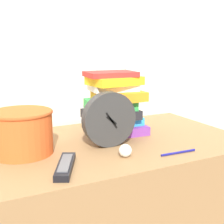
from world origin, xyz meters
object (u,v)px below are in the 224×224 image
object	(u,v)px
desk_clock	(109,119)
basket	(22,131)
book_stack	(114,105)
tv_remote	(65,166)
crumpled_paper_ball	(125,151)
pen	(178,153)

from	to	relation	value
desk_clock	basket	xyz separation A→B (m)	(-0.31, 0.07, -0.02)
book_stack	tv_remote	distance (m)	0.43
desk_clock	book_stack	xyz separation A→B (m)	(0.09, 0.14, 0.02)
basket	crumpled_paper_ball	distance (m)	0.37
tv_remote	pen	bearing A→B (deg)	-6.47
book_stack	tv_remote	bearing A→B (deg)	-138.29
crumpled_paper_ball	tv_remote	bearing A→B (deg)	-176.92
book_stack	crumpled_paper_ball	xyz separation A→B (m)	(-0.09, -0.26, -0.11)
desk_clock	crumpled_paper_ball	distance (m)	0.15
book_stack	pen	size ratio (longest dim) A/B	1.89
book_stack	pen	world-z (taller)	book_stack
desk_clock	pen	bearing A→B (deg)	-45.71
crumpled_paper_ball	desk_clock	bearing A→B (deg)	88.98
basket	pen	bearing A→B (deg)	-27.19
pen	tv_remote	bearing A→B (deg)	173.53
crumpled_paper_ball	pen	distance (m)	0.19
pen	basket	bearing A→B (deg)	152.81
basket	book_stack	bearing A→B (deg)	10.12
tv_remote	desk_clock	bearing A→B (deg)	32.29
book_stack	desk_clock	bearing A→B (deg)	-123.35
basket	desk_clock	bearing A→B (deg)	-12.18
pen	crumpled_paper_ball	bearing A→B (deg)	162.61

